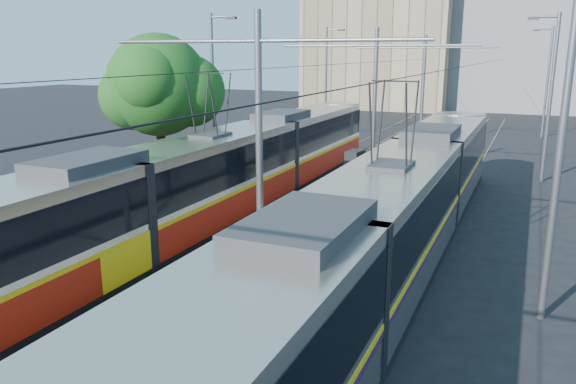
% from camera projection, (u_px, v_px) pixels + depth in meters
% --- Properties ---
extents(platform, '(4.00, 50.00, 0.30)m').
position_uv_depth(platform, '(353.00, 196.00, 24.37)').
color(platform, gray).
rests_on(platform, ground).
extents(tactile_strip_left, '(0.70, 50.00, 0.01)m').
position_uv_depth(tactile_strip_left, '(322.00, 189.00, 24.90)').
color(tactile_strip_left, gray).
rests_on(tactile_strip_left, platform).
extents(tactile_strip_right, '(0.70, 50.00, 0.01)m').
position_uv_depth(tactile_strip_right, '(386.00, 196.00, 23.76)').
color(tactile_strip_right, gray).
rests_on(tactile_strip_right, platform).
extents(rails, '(8.71, 70.00, 0.03)m').
position_uv_depth(rails, '(353.00, 199.00, 24.40)').
color(rails, gray).
rests_on(rails, ground).
extents(tram_left, '(2.43, 30.54, 5.50)m').
position_uv_depth(tram_left, '(212.00, 180.00, 20.35)').
color(tram_left, black).
rests_on(tram_left, ground).
extents(tram_right, '(2.43, 30.12, 5.50)m').
position_uv_depth(tram_right, '(389.00, 220.00, 14.98)').
color(tram_right, black).
rests_on(tram_right, ground).
extents(catenary, '(9.20, 70.00, 7.00)m').
position_uv_depth(catenary, '(333.00, 99.00, 20.78)').
color(catenary, slate).
rests_on(catenary, platform).
extents(street_lamps, '(15.18, 38.22, 8.00)m').
position_uv_depth(street_lamps, '(380.00, 96.00, 26.94)').
color(street_lamps, slate).
rests_on(street_lamps, ground).
extents(shelter, '(0.68, 0.99, 2.05)m').
position_uv_depth(shelter, '(354.00, 174.00, 22.90)').
color(shelter, black).
rests_on(shelter, platform).
extents(tree, '(4.83, 4.47, 7.02)m').
position_uv_depth(tree, '(166.00, 87.00, 24.17)').
color(tree, '#382314').
rests_on(tree, ground).
extents(building_left, '(16.32, 12.24, 14.91)m').
position_uv_depth(building_left, '(383.00, 41.00, 64.69)').
color(building_left, tan).
rests_on(building_left, ground).
extents(building_centre, '(18.36, 14.28, 16.30)m').
position_uv_depth(building_centre, '(535.00, 34.00, 61.83)').
color(building_centre, gray).
rests_on(building_centre, ground).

